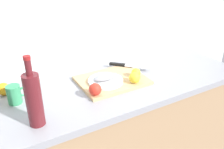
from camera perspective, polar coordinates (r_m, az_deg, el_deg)
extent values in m
cube|color=silver|center=(1.57, -9.97, 13.00)|extent=(3.20, 0.05, 2.50)
cube|color=#9E7A56|center=(1.70, -3.71, -17.33)|extent=(2.00, 0.58, 0.86)
cube|color=gray|center=(1.43, -4.23, -4.15)|extent=(2.00, 0.60, 0.04)
cube|color=tan|center=(1.49, 0.00, -1.38)|extent=(0.41, 0.31, 0.02)
cylinder|color=white|center=(1.44, -1.53, -1.52)|extent=(0.21, 0.21, 0.01)
ellipsoid|color=gray|center=(1.43, -1.55, -0.62)|extent=(0.16, 0.07, 0.04)
cube|color=silver|center=(1.64, 6.22, 1.92)|extent=(0.16, 0.15, 0.00)
cube|color=black|center=(1.66, 1.26, 2.42)|extent=(0.10, 0.09, 0.02)
sphere|color=yellow|center=(1.43, 5.42, -0.74)|extent=(0.07, 0.07, 0.07)
sphere|color=yellow|center=(1.50, 5.75, 0.44)|extent=(0.06, 0.06, 0.06)
sphere|color=red|center=(1.30, -4.05, -3.56)|extent=(0.07, 0.07, 0.07)
cylinder|color=#59191E|center=(1.12, -18.13, -5.94)|extent=(0.07, 0.07, 0.26)
cylinder|color=#59191E|center=(1.05, -19.36, 1.60)|extent=(0.03, 0.03, 0.07)
cylinder|color=maroon|center=(1.03, -19.71, 3.77)|extent=(0.03, 0.03, 0.02)
cylinder|color=#338C59|center=(1.36, -22.38, -4.45)|extent=(0.07, 0.07, 0.10)
torus|color=#338C59|center=(1.36, -20.44, -3.81)|extent=(0.06, 0.01, 0.06)
sphere|color=orange|center=(1.47, -24.45, -3.18)|extent=(0.07, 0.07, 0.07)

